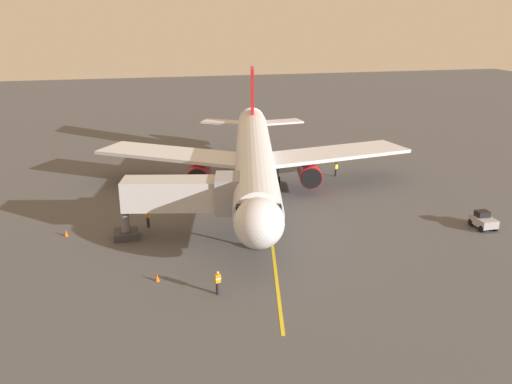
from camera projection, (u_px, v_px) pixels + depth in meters
name	position (u px, v px, depth m)	size (l,w,h in m)	color
ground_plane	(238.00, 193.00, 57.04)	(220.00, 220.00, 0.00)	#4C4C4F
apron_lead_in_line	(269.00, 215.00, 50.87)	(0.24, 40.00, 0.01)	yellow
airplane	(254.00, 157.00, 55.43)	(34.05, 40.06, 11.50)	silver
jet_bridge	(192.00, 195.00, 44.69)	(11.51, 4.99, 5.40)	#B7B7BC
ground_crew_marshaller	(218.00, 282.00, 36.35)	(0.46, 0.36, 1.71)	#23232D
ground_crew_wing_walker	(336.00, 169.00, 62.69)	(0.46, 0.37, 1.71)	#23232D
ground_crew_loader	(148.00, 218.00, 47.78)	(0.42, 0.29, 1.71)	#23232D
tug_near_nose	(483.00, 221.00, 47.63)	(1.55, 2.30, 1.50)	#9E9EA3
safety_cone_nose_left	(66.00, 233.00, 46.04)	(0.32, 0.32, 0.55)	#F2590F
safety_cone_nose_right	(157.00, 278.00, 38.32)	(0.32, 0.32, 0.55)	#F2590F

